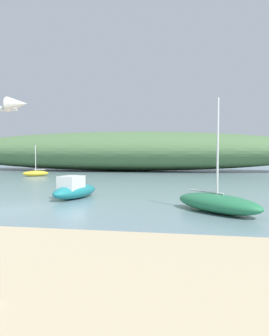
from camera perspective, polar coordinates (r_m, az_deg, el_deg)
name	(u,v)px	position (r m, az deg, el deg)	size (l,w,h in m)	color
ground_plane	(11,210)	(14.27, -20.62, -6.91)	(120.00, 120.00, 0.00)	gray
distant_hill	(119,151)	(43.29, -2.70, 2.93)	(51.54, 10.61, 5.10)	#517547
motorboat_centre_water	(74,190)	(16.98, -10.42, -3.71)	(1.99, 3.51, 1.18)	teal
sailboat_outer_mooring	(36,173)	(34.25, -16.79, -0.87)	(2.56, 2.05, 3.11)	gold
sailboat_far_left	(217,203)	(13.24, 14.16, -5.90)	(3.81, 3.81, 4.45)	#287A4C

